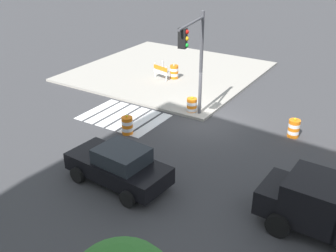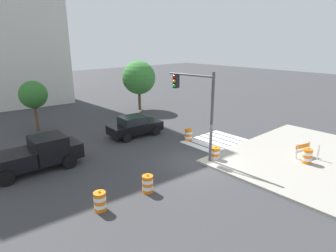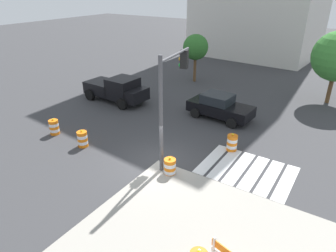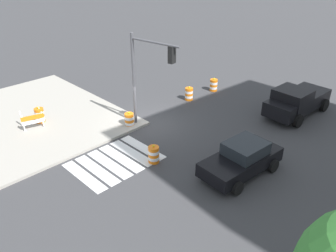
% 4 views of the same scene
% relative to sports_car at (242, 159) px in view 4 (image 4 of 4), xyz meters
% --- Properties ---
extents(ground_plane, '(120.00, 120.00, 0.00)m').
position_rel_sports_car_xyz_m(ground_plane, '(-0.21, -6.91, -0.81)').
color(ground_plane, '#38383A').
extents(sidewalk_corner, '(12.00, 12.00, 0.15)m').
position_rel_sports_car_xyz_m(sidewalk_corner, '(5.79, -12.91, -0.74)').
color(sidewalk_corner, '#9E998E').
rests_on(sidewalk_corner, ground).
extents(crosswalk_stripes, '(4.35, 3.20, 0.02)m').
position_rel_sports_car_xyz_m(crosswalk_stripes, '(3.79, -5.11, -0.80)').
color(crosswalk_stripes, silver).
rests_on(crosswalk_stripes, ground).
extents(sports_car, '(4.43, 2.39, 1.63)m').
position_rel_sports_car_xyz_m(sports_car, '(0.00, 0.00, 0.00)').
color(sports_car, black).
rests_on(sports_car, ground).
extents(pickup_truck, '(5.22, 2.49, 1.92)m').
position_rel_sports_car_xyz_m(pickup_truck, '(-7.80, -1.33, 0.16)').
color(pickup_truck, black).
rests_on(pickup_truck, ground).
extents(traffic_barrel_near_corner, '(0.56, 0.56, 1.02)m').
position_rel_sports_car_xyz_m(traffic_barrel_near_corner, '(0.87, -7.53, -0.36)').
color(traffic_barrel_near_corner, orange).
rests_on(traffic_barrel_near_corner, ground).
extents(traffic_barrel_crosswalk_end, '(0.56, 0.56, 1.02)m').
position_rel_sports_car_xyz_m(traffic_barrel_crosswalk_end, '(-4.73, -7.76, -0.36)').
color(traffic_barrel_crosswalk_end, orange).
rests_on(traffic_barrel_crosswalk_end, ground).
extents(traffic_barrel_median_near, '(0.56, 0.56, 1.02)m').
position_rel_sports_car_xyz_m(traffic_barrel_median_near, '(-7.32, -7.62, -0.36)').
color(traffic_barrel_median_near, orange).
rests_on(traffic_barrel_median_near, ground).
extents(traffic_barrel_median_far, '(0.56, 0.56, 1.02)m').
position_rel_sports_car_xyz_m(traffic_barrel_median_far, '(2.40, -3.67, -0.36)').
color(traffic_barrel_median_far, orange).
rests_on(traffic_barrel_median_far, ground).
extents(traffic_barrel_on_sidewalk, '(0.56, 0.56, 1.02)m').
position_rel_sports_car_xyz_m(traffic_barrel_on_sidewalk, '(4.56, -11.69, -0.21)').
color(traffic_barrel_on_sidewalk, orange).
rests_on(traffic_barrel_on_sidewalk, sidewalk_corner).
extents(construction_barricade, '(1.39, 1.06, 1.00)m').
position_rel_sports_car_xyz_m(construction_barricade, '(5.22, -11.24, -0.09)').
color(construction_barricade, silver).
rests_on(construction_barricade, sidewalk_corner).
extents(traffic_light_pole, '(0.80, 3.26, 5.50)m').
position_rel_sports_car_xyz_m(traffic_light_pole, '(0.20, -6.39, 3.10)').
color(traffic_light_pole, '#4C4C51').
rests_on(traffic_light_pole, sidewalk_corner).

